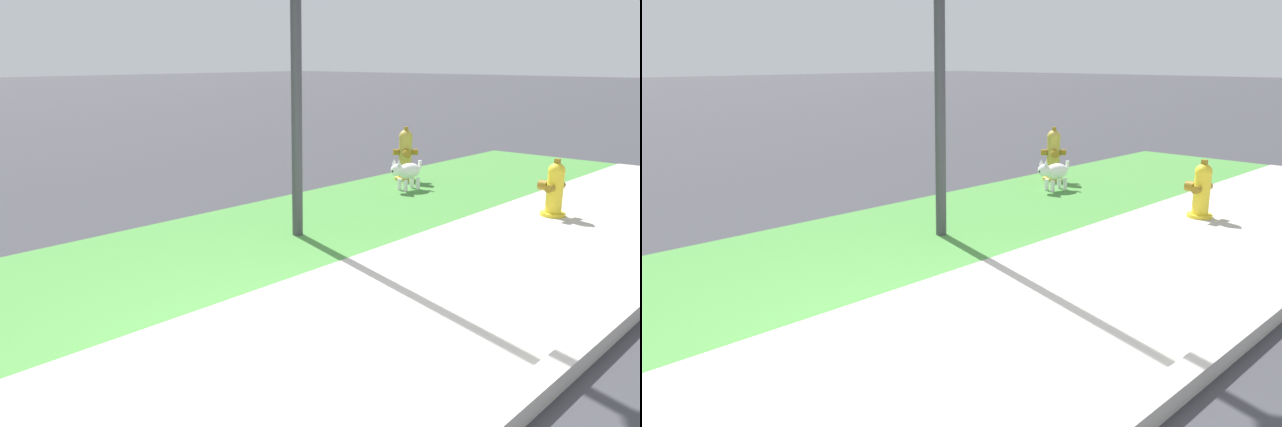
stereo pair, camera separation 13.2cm
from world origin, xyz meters
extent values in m
plane|color=#38383D|center=(0.00, 0.00, 0.00)|extent=(120.00, 120.00, 0.00)
cube|color=#BCB7AD|center=(0.00, 0.00, 0.01)|extent=(18.00, 2.26, 0.01)
cube|color=#47893D|center=(0.00, 2.32, 0.00)|extent=(18.00, 2.38, 0.01)
cylinder|color=yellow|center=(4.60, 0.42, 0.03)|extent=(0.29, 0.29, 0.05)
cylinder|color=yellow|center=(4.60, 0.42, 0.30)|extent=(0.18, 0.18, 0.49)
sphere|color=yellow|center=(4.60, 0.42, 0.54)|extent=(0.19, 0.19, 0.19)
cube|color=olive|center=(4.60, 0.42, 0.66)|extent=(0.06, 0.06, 0.06)
cylinder|color=olive|center=(4.46, 0.42, 0.36)|extent=(0.09, 0.09, 0.09)
cylinder|color=olive|center=(4.73, 0.41, 0.36)|extent=(0.09, 0.09, 0.09)
cylinder|color=olive|center=(4.60, 0.56, 0.36)|extent=(0.12, 0.10, 0.12)
cylinder|color=gold|center=(5.24, 3.01, 0.03)|extent=(0.30, 0.30, 0.05)
cylinder|color=gold|center=(5.24, 3.01, 0.36)|extent=(0.19, 0.19, 0.61)
sphere|color=gold|center=(5.24, 3.01, 0.66)|extent=(0.20, 0.20, 0.20)
cube|color=olive|center=(5.24, 3.01, 0.78)|extent=(0.08, 0.08, 0.06)
cylinder|color=olive|center=(5.35, 2.91, 0.43)|extent=(0.13, 0.13, 0.09)
cylinder|color=olive|center=(5.14, 3.11, 0.43)|extent=(0.13, 0.13, 0.09)
cylinder|color=olive|center=(5.14, 2.90, 0.43)|extent=(0.16, 0.16, 0.12)
ellipsoid|color=white|center=(4.69, 2.54, 0.27)|extent=(0.41, 0.27, 0.22)
sphere|color=white|center=(4.46, 2.58, 0.31)|extent=(0.17, 0.17, 0.17)
sphere|color=black|center=(4.38, 2.59, 0.30)|extent=(0.03, 0.03, 0.03)
cone|color=white|center=(4.44, 2.53, 0.42)|extent=(0.07, 0.07, 0.08)
cone|color=white|center=(4.46, 2.63, 0.42)|extent=(0.07, 0.07, 0.08)
cylinder|color=white|center=(4.56, 2.50, 0.08)|extent=(0.06, 0.06, 0.16)
cylinder|color=white|center=(4.58, 2.62, 0.08)|extent=(0.06, 0.06, 0.16)
cylinder|color=white|center=(4.80, 2.46, 0.08)|extent=(0.06, 0.06, 0.16)
cylinder|color=white|center=(4.82, 2.58, 0.08)|extent=(0.06, 0.06, 0.16)
cylinder|color=white|center=(4.90, 2.51, 0.34)|extent=(0.05, 0.05, 0.12)
camera|label=1|loc=(-2.44, -2.45, 1.82)|focal=35.00mm
camera|label=2|loc=(-2.35, -2.54, 1.82)|focal=35.00mm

